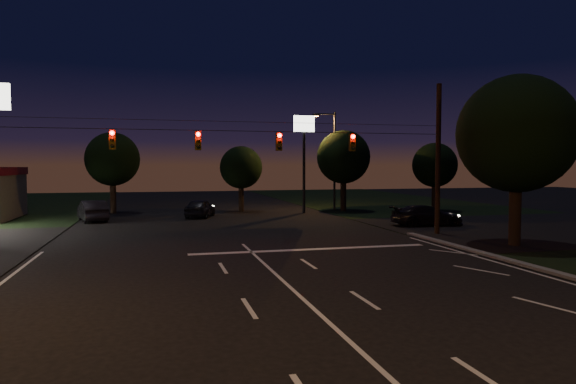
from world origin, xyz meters
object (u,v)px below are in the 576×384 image
object	(u,v)px
tree_right_near	(515,136)
car_cross	(427,216)
car_oncoming_b	(92,211)
utility_pole_right	(437,234)
car_oncoming_a	(200,208)

from	to	relation	value
tree_right_near	car_cross	world-z (taller)	tree_right_near
car_oncoming_b	utility_pole_right	bearing A→B (deg)	133.57
tree_right_near	car_oncoming_b	xyz separation A→B (m)	(-22.53, 17.72, -4.91)
utility_pole_right	tree_right_near	bearing A→B (deg)	-72.47
car_oncoming_a	car_oncoming_b	bearing A→B (deg)	25.71
car_oncoming_b	car_cross	world-z (taller)	car_oncoming_b
utility_pole_right	car_oncoming_b	size ratio (longest dim) A/B	1.93
car_oncoming_a	car_oncoming_b	distance (m)	8.06
car_oncoming_a	car_cross	size ratio (longest dim) A/B	0.88
car_oncoming_b	car_oncoming_a	bearing A→B (deg)	172.04
utility_pole_right	car_cross	world-z (taller)	utility_pole_right
utility_pole_right	car_oncoming_a	bearing A→B (deg)	133.17
utility_pole_right	car_oncoming_b	world-z (taller)	utility_pole_right
car_oncoming_a	car_cross	xyz separation A→B (m)	(14.51, -9.99, -0.03)
car_oncoming_b	car_cross	bearing A→B (deg)	143.29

